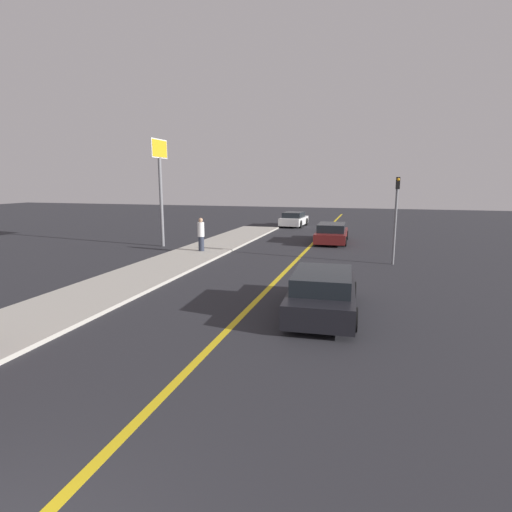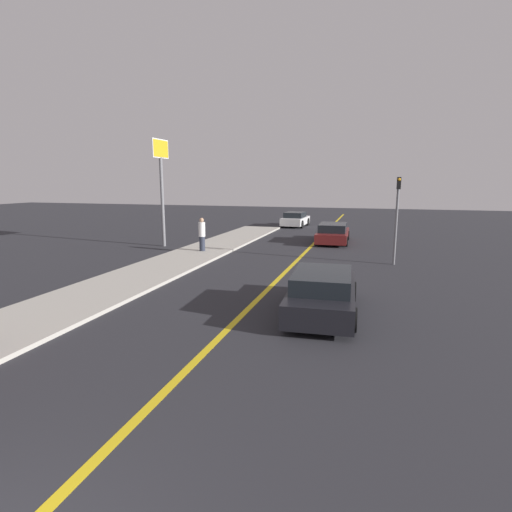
# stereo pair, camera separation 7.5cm
# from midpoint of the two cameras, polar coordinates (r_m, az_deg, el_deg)

# --- Properties ---
(road_center_line) EXTENTS (0.20, 60.00, 0.01)m
(road_center_line) POSITION_cam_midpoint_polar(r_m,az_deg,el_deg) (20.47, 5.83, -0.45)
(road_center_line) COLOR gold
(road_center_line) RESTS_ON ground_plane
(sidewalk_left) EXTENTS (3.10, 30.95, 0.12)m
(sidewalk_left) POSITION_cam_midpoint_polar(r_m,az_deg,el_deg) (19.87, -11.42, -0.77)
(sidewalk_left) COLOR #ADA89E
(sidewalk_left) RESTS_ON ground_plane
(car_near_right_lane) EXTENTS (2.18, 4.63, 1.31)m
(car_near_right_lane) POSITION_cam_midpoint_polar(r_m,az_deg,el_deg) (12.11, 9.33, -5.16)
(car_near_right_lane) COLOR black
(car_near_right_lane) RESTS_ON ground_plane
(car_ahead_center) EXTENTS (2.13, 4.76, 1.25)m
(car_ahead_center) POSITION_cam_midpoint_polar(r_m,az_deg,el_deg) (26.39, 10.66, 3.22)
(car_ahead_center) COLOR maroon
(car_ahead_center) RESTS_ON ground_plane
(car_far_distant) EXTENTS (2.07, 3.98, 1.28)m
(car_far_distant) POSITION_cam_midpoint_polar(r_m,az_deg,el_deg) (35.57, 5.36, 5.23)
(car_far_distant) COLOR silver
(car_far_distant) RESTS_ON ground_plane
(pedestrian_far_standing) EXTENTS (0.36, 0.36, 1.83)m
(pedestrian_far_standing) POSITION_cam_midpoint_polar(r_m,az_deg,el_deg) (22.21, -7.96, 3.08)
(pedestrian_far_standing) COLOR #282D3D
(pedestrian_far_standing) RESTS_ON sidewalk_left
(traffic_light) EXTENTS (0.18, 0.40, 4.11)m
(traffic_light) POSITION_cam_midpoint_polar(r_m,az_deg,el_deg) (19.82, 19.26, 5.99)
(traffic_light) COLOR slate
(traffic_light) RESTS_ON ground_plane
(roadside_sign) EXTENTS (0.20, 1.79, 6.36)m
(roadside_sign) POSITION_cam_midpoint_polar(r_m,az_deg,el_deg) (24.87, -13.66, 11.99)
(roadside_sign) COLOR slate
(roadside_sign) RESTS_ON ground_plane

